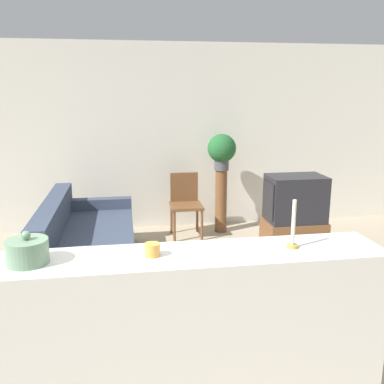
# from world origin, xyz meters

# --- Properties ---
(ground_plane) EXTENTS (14.00, 14.00, 0.00)m
(ground_plane) POSITION_xyz_m (0.00, 0.00, 0.00)
(ground_plane) COLOR tan
(wall_back) EXTENTS (9.00, 0.06, 2.70)m
(wall_back) POSITION_xyz_m (0.00, 3.43, 1.35)
(wall_back) COLOR silver
(wall_back) RESTS_ON ground_plane
(couch) EXTENTS (0.98, 2.04, 0.83)m
(couch) POSITION_xyz_m (-0.67, 1.87, 0.30)
(couch) COLOR #384256
(couch) RESTS_ON ground_plane
(tv_stand) EXTENTS (0.70, 0.48, 0.51)m
(tv_stand) POSITION_xyz_m (1.77, 1.79, 0.26)
(tv_stand) COLOR brown
(tv_stand) RESTS_ON ground_plane
(television) EXTENTS (0.67, 0.45, 0.54)m
(television) POSITION_xyz_m (1.77, 1.79, 0.79)
(television) COLOR #232328
(television) RESTS_ON tv_stand
(wooden_chair) EXTENTS (0.44, 0.44, 0.89)m
(wooden_chair) POSITION_xyz_m (0.63, 2.94, 0.50)
(wooden_chair) COLOR brown
(wooden_chair) RESTS_ON ground_plane
(plant_stand) EXTENTS (0.17, 0.17, 0.92)m
(plant_stand) POSITION_xyz_m (1.16, 3.02, 0.46)
(plant_stand) COLOR brown
(plant_stand) RESTS_ON ground_plane
(potted_plant) EXTENTS (0.40, 0.40, 0.51)m
(potted_plant) POSITION_xyz_m (1.16, 3.02, 1.21)
(potted_plant) COLOR #4C4C51
(potted_plant) RESTS_ON plant_stand
(foreground_counter) EXTENTS (2.66, 0.44, 1.09)m
(foreground_counter) POSITION_xyz_m (0.00, -0.52, 0.55)
(foreground_counter) COLOR silver
(foreground_counter) RESTS_ON ground_plane
(decorative_bowl) EXTENTS (0.23, 0.23, 0.19)m
(decorative_bowl) POSITION_xyz_m (-0.75, -0.52, 1.16)
(decorative_bowl) COLOR gray
(decorative_bowl) RESTS_ON foreground_counter
(candle_jar) EXTENTS (0.09, 0.09, 0.08)m
(candle_jar) POSITION_xyz_m (-0.06, -0.52, 1.13)
(candle_jar) COLOR gold
(candle_jar) RESTS_ON foreground_counter
(candlestick) EXTENTS (0.07, 0.07, 0.30)m
(candlestick) POSITION_xyz_m (0.79, -0.52, 1.20)
(candlestick) COLOR #B7933D
(candlestick) RESTS_ON foreground_counter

